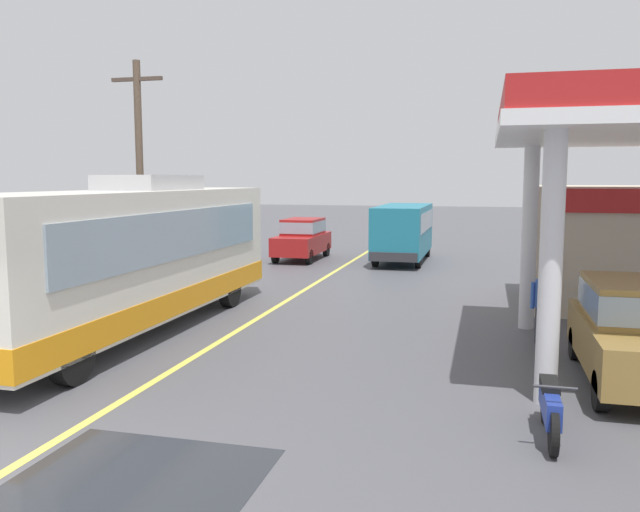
# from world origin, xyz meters

# --- Properties ---
(ground) EXTENTS (120.00, 120.00, 0.00)m
(ground) POSITION_xyz_m (0.00, 20.00, 0.00)
(ground) COLOR #4C4C51
(lane_divider_stripe) EXTENTS (0.16, 50.00, 0.01)m
(lane_divider_stripe) POSITION_xyz_m (0.00, 15.00, 0.00)
(lane_divider_stripe) COLOR #D8CC4C
(lane_divider_stripe) RESTS_ON ground
(coach_bus_main) EXTENTS (2.60, 11.04, 3.69)m
(coach_bus_main) POSITION_xyz_m (-2.39, 7.32, 1.72)
(coach_bus_main) COLOR silver
(coach_bus_main) RESTS_ON ground
(car_at_pump) EXTENTS (1.70, 4.20, 1.82)m
(car_at_pump) POSITION_xyz_m (8.22, 5.96, 1.01)
(car_at_pump) COLOR olive
(car_at_pump) RESTS_ON ground
(minibus_opposing_lane) EXTENTS (2.04, 6.13, 2.44)m
(minibus_opposing_lane) POSITION_xyz_m (2.17, 21.95, 1.47)
(minibus_opposing_lane) COLOR teal
(minibus_opposing_lane) RESTS_ON ground
(motorcycle_parked_forecourt) EXTENTS (0.55, 1.80, 0.92)m
(motorcycle_parked_forecourt) POSITION_xyz_m (6.60, 3.07, 0.44)
(motorcycle_parked_forecourt) COLOR black
(motorcycle_parked_forecourt) RESTS_ON ground
(pedestrian_near_pump) EXTENTS (0.55, 0.22, 1.66)m
(pedestrian_near_pump) POSITION_xyz_m (6.92, 8.45, 0.93)
(pedestrian_near_pump) COLOR #33333F
(pedestrian_near_pump) RESTS_ON ground
(car_trailing_behind_bus) EXTENTS (1.70, 4.20, 1.82)m
(car_trailing_behind_bus) POSITION_xyz_m (-2.29, 21.52, 1.01)
(car_trailing_behind_bus) COLOR maroon
(car_trailing_behind_bus) RESTS_ON ground
(utility_pole_roadside) EXTENTS (1.80, 0.24, 7.42)m
(utility_pole_roadside) POSITION_xyz_m (-5.50, 13.24, 3.89)
(utility_pole_roadside) COLOR brown
(utility_pole_roadside) RESTS_ON ground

